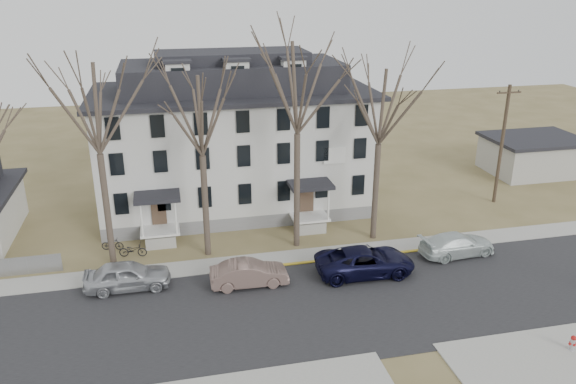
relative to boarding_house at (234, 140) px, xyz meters
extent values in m
plane|color=olive|center=(2.00, -17.95, -5.38)|extent=(120.00, 120.00, 0.00)
cube|color=#27272A|center=(2.00, -15.95, -5.38)|extent=(120.00, 10.00, 0.04)
cube|color=#A09F97|center=(2.00, -9.95, -5.38)|extent=(120.00, 2.00, 0.08)
cube|color=gold|center=(7.00, -10.85, -5.38)|extent=(14.00, 0.25, 0.06)
cube|color=slate|center=(0.00, 0.05, -4.88)|extent=(20.00, 10.00, 1.00)
cube|color=beige|center=(0.00, 0.05, -0.38)|extent=(20.00, 10.00, 8.00)
cube|color=black|center=(0.00, 0.05, 3.72)|extent=(20.80, 10.80, 0.30)
cube|color=black|center=(0.00, 0.05, 4.87)|extent=(16.00, 7.00, 2.00)
cube|color=black|center=(0.00, 0.05, 6.27)|extent=(11.00, 4.50, 0.80)
cube|color=white|center=(-6.00, -5.91, -4.38)|extent=(2.60, 2.00, 0.16)
cube|color=white|center=(4.50, -5.91, -4.38)|extent=(2.60, 2.00, 0.16)
cube|color=white|center=(6.50, -5.03, -0.18)|extent=(1.60, 0.08, 1.20)
cube|color=#A09F97|center=(28.00, 2.05, -3.88)|extent=(8.00, 6.00, 3.00)
cube|color=black|center=(28.00, 2.05, -2.18)|extent=(8.50, 6.50, 0.30)
cylinder|color=#473B31|center=(-9.00, -8.15, -1.74)|extent=(0.40, 0.40, 7.28)
cylinder|color=#473B31|center=(-3.00, -8.15, -2.00)|extent=(0.40, 0.40, 6.76)
cylinder|color=#473B31|center=(3.00, -8.15, -1.48)|extent=(0.40, 0.40, 7.80)
cylinder|color=#473B31|center=(8.50, -8.15, -2.00)|extent=(0.40, 0.40, 6.76)
cylinder|color=#3D3023|center=(20.50, -3.95, -0.63)|extent=(0.28, 0.28, 9.50)
cube|color=#3D3023|center=(20.50, -3.95, 3.52)|extent=(2.00, 0.12, 0.12)
imported|color=#ABAEB3|center=(-7.93, -11.59, -4.54)|extent=(4.93, 2.00, 1.68)
imported|color=#765D55|center=(-0.97, -12.75, -4.63)|extent=(4.60, 1.67, 1.51)
imported|color=black|center=(6.14, -12.94, -4.54)|extent=(6.14, 3.00, 1.68)
imported|color=silver|center=(12.88, -11.87, -4.64)|extent=(5.25, 2.53, 1.47)
imported|color=black|center=(-7.78, -7.52, -4.91)|extent=(1.87, 0.93, 0.94)
imported|color=black|center=(-9.15, -6.27, -4.94)|extent=(1.52, 0.72, 0.88)
cylinder|color=#B7B7BA|center=(13.39, -22.36, -5.35)|extent=(0.34, 0.34, 0.06)
cylinder|color=#B7B7BA|center=(13.39, -22.36, -5.00)|extent=(0.23, 0.23, 0.59)
sphere|color=#A51411|center=(13.39, -22.36, -4.64)|extent=(0.25, 0.25, 0.25)
cylinder|color=#A51411|center=(13.39, -22.36, -4.95)|extent=(0.36, 0.13, 0.13)
cylinder|color=#A51411|center=(13.39, -22.36, -4.95)|extent=(0.13, 0.32, 0.13)
camera|label=1|loc=(-5.08, -41.57, 11.66)|focal=35.00mm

